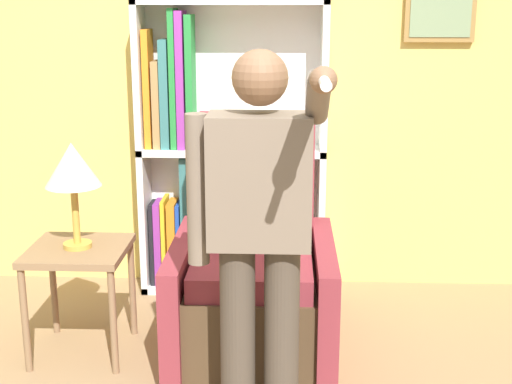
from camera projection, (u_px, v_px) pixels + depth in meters
wall_back at (228, 69)px, 4.48m from camera, size 8.00×0.11×2.80m
bookcase at (210, 149)px, 4.45m from camera, size 1.16×0.28×1.84m
armchair at (254, 283)px, 3.76m from camera, size 0.83×0.94×1.23m
person_standing at (259, 224)px, 2.89m from camera, size 0.56×0.78×1.63m
side_table at (79, 263)px, 3.69m from camera, size 0.50×0.50×0.59m
table_lamp at (72, 168)px, 3.56m from camera, size 0.28×0.28×0.55m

